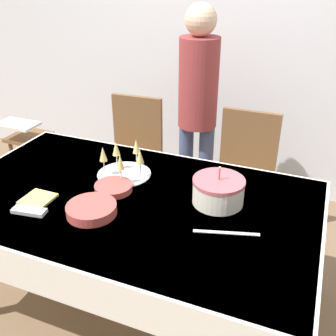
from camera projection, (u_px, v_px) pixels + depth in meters
name	position (u px, v px, depth m)	size (l,w,h in m)	color
ground_plane	(134.00, 304.00, 2.40)	(12.00, 12.00, 0.00)	brown
wall_back	(222.00, 32.00, 3.18)	(8.00, 0.05, 2.70)	silver
dining_table	(129.00, 213.00, 2.09)	(1.94, 1.15, 0.77)	silver
dining_chair_far_left	(133.00, 155.00, 3.03)	(0.44, 0.44, 0.97)	brown
dining_chair_far_right	(243.00, 175.00, 2.74)	(0.42, 0.42, 0.97)	brown
birthday_cake	(218.00, 191.00, 1.97)	(0.26, 0.26, 0.21)	silver
champagne_tray	(124.00, 162.00, 2.23)	(0.31, 0.31, 0.18)	silver
plate_stack_main	(92.00, 209.00, 1.90)	(0.25, 0.25, 0.05)	#CC4C47
plate_stack_dessert	(114.00, 187.00, 2.10)	(0.20, 0.20, 0.03)	#CC4C47
cake_knife	(226.00, 233.00, 1.78)	(0.29, 0.10, 0.00)	silver
fork_pile	(29.00, 211.00, 1.92)	(0.18, 0.08, 0.02)	silver
napkin_pile	(38.00, 199.00, 2.02)	(0.15, 0.15, 0.01)	#E0D166
person_standing	(198.00, 100.00, 2.80)	(0.28, 0.28, 1.63)	#3F4C72
high_chair	(28.00, 145.00, 3.31)	(0.33, 0.35, 0.71)	brown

